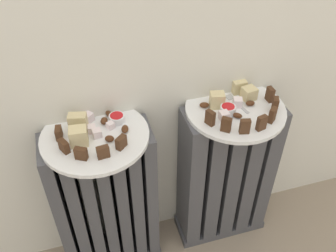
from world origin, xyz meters
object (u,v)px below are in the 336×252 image
Objects in this scene: radiator_right at (225,176)px; fork at (236,102)px; radiator_left at (106,204)px; plate_right at (235,109)px; jam_bowl_left at (117,118)px; jam_bowl_right at (228,109)px; plate_left at (95,136)px.

fork reaches higher than radiator_right.
radiator_left is 1.92× the size of plate_right.
radiator_right is 0.29m from plate_right.
radiator_left is 0.50m from plate_right.
jam_bowl_left is at bearing 173.81° from radiator_right.
jam_bowl_left is at bearing 173.81° from plate_right.
plate_right is 6.61× the size of jam_bowl_right.
jam_bowl_left is 0.35m from fork.
jam_bowl_left is at bearing 28.54° from radiator_left.
plate_left is 0.08m from jam_bowl_left.
jam_bowl_left is (0.07, 0.04, 0.31)m from radiator_left.
jam_bowl_left reaches higher than plate_right.
radiator_left is 1.00× the size of radiator_right.
radiator_left is 12.86× the size of jam_bowl_left.
fork is (0.04, 0.04, -0.01)m from jam_bowl_right.
plate_left is at bearing -151.46° from jam_bowl_left.
plate_right is (0.41, 0.00, 0.00)m from plate_left.
jam_bowl_left reaches higher than radiator_right.
jam_bowl_right reaches higher than plate_right.
jam_bowl_left is (-0.34, 0.04, 0.31)m from radiator_right.
plate_left is at bearing 180.00° from plate_right.
radiator_left is 0.41m from radiator_right.
plate_right is at bearing 0.00° from plate_left.
plate_left is at bearing 177.49° from jam_bowl_right.
fork is (0.42, 0.02, 0.01)m from plate_left.
fork is at bearing 2.87° from plate_left.
plate_left reaches higher than radiator_left.
radiator_right is 12.70× the size of jam_bowl_right.
plate_right is at bearing 0.00° from radiator_right.
radiator_left is 0.32m from jam_bowl_left.
jam_bowl_left reaches higher than radiator_left.
jam_bowl_right reaches higher than radiator_right.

